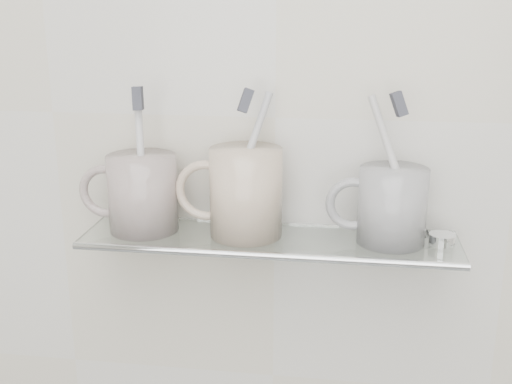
% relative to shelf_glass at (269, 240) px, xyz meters
% --- Properties ---
extents(wall_back, '(2.50, 0.00, 2.50)m').
position_rel_shelf_glass_xyz_m(wall_back, '(0.00, 0.06, 0.15)').
color(wall_back, beige).
rests_on(wall_back, ground).
extents(shelf_glass, '(0.50, 0.12, 0.01)m').
position_rel_shelf_glass_xyz_m(shelf_glass, '(0.00, 0.00, 0.00)').
color(shelf_glass, silver).
rests_on(shelf_glass, wall_back).
extents(shelf_rail, '(0.50, 0.01, 0.01)m').
position_rel_shelf_glass_xyz_m(shelf_rail, '(0.00, -0.06, 0.00)').
color(shelf_rail, silver).
rests_on(shelf_rail, shelf_glass).
extents(bracket_left, '(0.02, 0.03, 0.02)m').
position_rel_shelf_glass_xyz_m(bracket_left, '(-0.21, 0.05, -0.01)').
color(bracket_left, silver).
rests_on(bracket_left, wall_back).
extents(bracket_right, '(0.02, 0.03, 0.02)m').
position_rel_shelf_glass_xyz_m(bracket_right, '(0.21, 0.05, -0.01)').
color(bracket_right, silver).
rests_on(bracket_right, wall_back).
extents(mug_left, '(0.09, 0.09, 0.10)m').
position_rel_shelf_glass_xyz_m(mug_left, '(-0.17, 0.00, 0.06)').
color(mug_left, silver).
rests_on(mug_left, shelf_glass).
extents(mug_left_handle, '(0.07, 0.01, 0.07)m').
position_rel_shelf_glass_xyz_m(mug_left_handle, '(-0.23, 0.00, 0.06)').
color(mug_left_handle, silver).
rests_on(mug_left_handle, mug_left).
extents(toothbrush_left, '(0.02, 0.03, 0.19)m').
position_rel_shelf_glass_xyz_m(toothbrush_left, '(-0.17, 0.00, 0.10)').
color(toothbrush_left, silver).
rests_on(toothbrush_left, mug_left).
extents(bristles_left, '(0.02, 0.03, 0.03)m').
position_rel_shelf_glass_xyz_m(bristles_left, '(-0.17, 0.00, 0.19)').
color(bristles_left, '#343640').
rests_on(bristles_left, toothbrush_left).
extents(mug_center, '(0.11, 0.11, 0.12)m').
position_rel_shelf_glass_xyz_m(mug_center, '(-0.03, 0.00, 0.06)').
color(mug_center, beige).
rests_on(mug_center, shelf_glass).
extents(mug_center_handle, '(0.08, 0.01, 0.08)m').
position_rel_shelf_glass_xyz_m(mug_center_handle, '(-0.09, 0.00, 0.06)').
color(mug_center_handle, beige).
rests_on(mug_center_handle, mug_center).
extents(toothbrush_center, '(0.07, 0.06, 0.18)m').
position_rel_shelf_glass_xyz_m(toothbrush_center, '(-0.03, 0.00, 0.10)').
color(toothbrush_center, '#A9A9A9').
rests_on(toothbrush_center, mug_center).
extents(bristles_center, '(0.03, 0.03, 0.04)m').
position_rel_shelf_glass_xyz_m(bristles_center, '(-0.03, 0.00, 0.19)').
color(bristles_center, '#343640').
rests_on(bristles_center, toothbrush_center).
extents(mug_right, '(0.11, 0.11, 0.10)m').
position_rel_shelf_glass_xyz_m(mug_right, '(0.16, 0.00, 0.05)').
color(mug_right, silver).
rests_on(mug_right, shelf_glass).
extents(mug_right_handle, '(0.07, 0.01, 0.07)m').
position_rel_shelf_glass_xyz_m(mug_right_handle, '(0.11, 0.00, 0.05)').
color(mug_right_handle, silver).
rests_on(mug_right_handle, mug_right).
extents(toothbrush_right, '(0.08, 0.03, 0.18)m').
position_rel_shelf_glass_xyz_m(toothbrush_right, '(0.16, 0.00, 0.10)').
color(toothbrush_right, beige).
rests_on(toothbrush_right, mug_right).
extents(bristles_right, '(0.02, 0.03, 0.03)m').
position_rel_shelf_glass_xyz_m(bristles_right, '(0.16, 0.00, 0.19)').
color(bristles_right, '#343640').
rests_on(bristles_right, toothbrush_right).
extents(chrome_cap, '(0.03, 0.03, 0.01)m').
position_rel_shelf_glass_xyz_m(chrome_cap, '(0.22, 0.00, 0.01)').
color(chrome_cap, silver).
rests_on(chrome_cap, shelf_glass).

